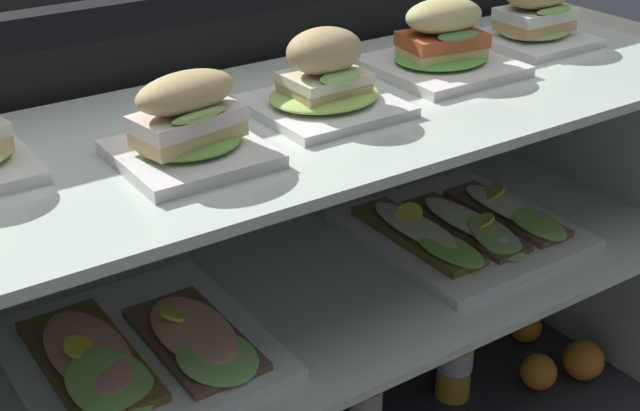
# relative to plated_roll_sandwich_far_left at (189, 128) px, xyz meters

# --- Properties ---
(case_frame) EXTENTS (1.40, 0.52, 0.96)m
(case_frame) POSITION_rel_plated_roll_sandwich_far_left_xyz_m (0.23, 0.20, -0.22)
(case_frame) COLOR black
(case_frame) RESTS_ON ground
(riser_lower_tier) EXTENTS (1.33, 0.45, 0.35)m
(riser_lower_tier) POSITION_rel_plated_roll_sandwich_far_left_xyz_m (0.23, 0.06, -0.54)
(riser_lower_tier) COLOR silver
(riser_lower_tier) RESTS_ON case_base_deck
(shelf_lower_glass) EXTENTS (1.35, 0.47, 0.02)m
(shelf_lower_glass) POSITION_rel_plated_roll_sandwich_far_left_xyz_m (0.23, 0.06, -0.36)
(shelf_lower_glass) COLOR silver
(shelf_lower_glass) RESTS_ON riser_lower_tier
(riser_upper_tier) EXTENTS (1.33, 0.45, 0.29)m
(riser_upper_tier) POSITION_rel_plated_roll_sandwich_far_left_xyz_m (0.23, 0.06, -0.21)
(riser_upper_tier) COLOR silver
(riser_upper_tier) RESTS_ON shelf_lower_glass
(shelf_upper_glass) EXTENTS (1.35, 0.47, 0.02)m
(shelf_upper_glass) POSITION_rel_plated_roll_sandwich_far_left_xyz_m (0.23, 0.06, -0.05)
(shelf_upper_glass) COLOR silver
(shelf_upper_glass) RESTS_ON riser_upper_tier
(plated_roll_sandwich_far_left) EXTENTS (0.18, 0.18, 0.11)m
(plated_roll_sandwich_far_left) POSITION_rel_plated_roll_sandwich_far_left_xyz_m (0.00, 0.00, 0.00)
(plated_roll_sandwich_far_left) COLOR white
(plated_roll_sandwich_far_left) RESTS_ON shelf_upper_glass
(plated_roll_sandwich_near_right_corner) EXTENTS (0.19, 0.19, 0.12)m
(plated_roll_sandwich_near_right_corner) POSITION_rel_plated_roll_sandwich_far_left_xyz_m (0.23, 0.05, -0.00)
(plated_roll_sandwich_near_right_corner) COLOR white
(plated_roll_sandwich_near_right_corner) RESTS_ON shelf_upper_glass
(plated_roll_sandwich_left_of_center) EXTENTS (0.21, 0.21, 0.12)m
(plated_roll_sandwich_left_of_center) POSITION_rel_plated_roll_sandwich_far_left_xyz_m (0.48, 0.09, -0.00)
(plated_roll_sandwich_left_of_center) COLOR white
(plated_roll_sandwich_left_of_center) RESTS_ON shelf_upper_glass
(plated_roll_sandwich_right_of_center) EXTENTS (0.18, 0.18, 0.11)m
(plated_roll_sandwich_right_of_center) POSITION_rel_plated_roll_sandwich_far_left_xyz_m (0.72, 0.11, 0.00)
(plated_roll_sandwich_right_of_center) COLOR white
(plated_roll_sandwich_right_of_center) RESTS_ON shelf_upper_glass
(open_sandwich_tray_mid_right) EXTENTS (0.34, 0.36, 0.06)m
(open_sandwich_tray_mid_right) POSITION_rel_plated_roll_sandwich_far_left_xyz_m (-0.07, 0.05, -0.33)
(open_sandwich_tray_mid_right) COLOR white
(open_sandwich_tray_mid_right) RESTS_ON shelf_lower_glass
(open_sandwich_tray_right_of_center) EXTENTS (0.34, 0.36, 0.07)m
(open_sandwich_tray_right_of_center) POSITION_rel_plated_roll_sandwich_far_left_xyz_m (0.54, 0.06, -0.33)
(open_sandwich_tray_right_of_center) COLOR white
(open_sandwich_tray_right_of_center) RESTS_ON shelf_lower_glass
(juice_bottle_front_right_end) EXTENTS (0.06, 0.06, 0.24)m
(juice_bottle_front_right_end) POSITION_rel_plated_roll_sandwich_far_left_xyz_m (0.34, 0.07, -0.61)
(juice_bottle_front_right_end) COLOR #94224A
(juice_bottle_front_right_end) RESTS_ON case_base_deck
(juice_bottle_front_left_end) EXTENTS (0.07, 0.07, 0.23)m
(juice_bottle_front_left_end) POSITION_rel_plated_roll_sandwich_far_left_xyz_m (0.56, 0.07, -0.62)
(juice_bottle_front_left_end) COLOR gold
(juice_bottle_front_left_end) RESTS_ON case_base_deck
(orange_fruit_beside_bottles) EXTENTS (0.08, 0.08, 0.08)m
(orange_fruit_beside_bottles) POSITION_rel_plated_roll_sandwich_far_left_xyz_m (0.81, -0.03, -0.67)
(orange_fruit_beside_bottles) COLOR orange
(orange_fruit_beside_bottles) RESTS_ON case_base_deck
(orange_fruit_near_left_post) EXTENTS (0.07, 0.07, 0.07)m
(orange_fruit_near_left_post) POSITION_rel_plated_roll_sandwich_far_left_xyz_m (0.81, 0.12, -0.68)
(orange_fruit_near_left_post) COLOR orange
(orange_fruit_near_left_post) RESTS_ON case_base_deck
(orange_fruit_rolled_forward) EXTENTS (0.07, 0.07, 0.07)m
(orange_fruit_rolled_forward) POSITION_rel_plated_roll_sandwich_far_left_xyz_m (0.71, -0.00, -0.68)
(orange_fruit_rolled_forward) COLOR orange
(orange_fruit_rolled_forward) RESTS_ON case_base_deck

